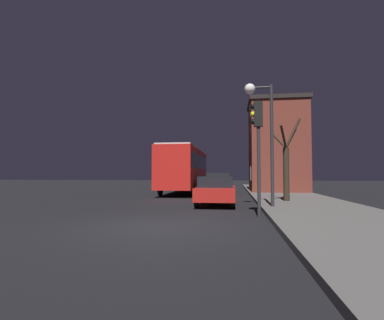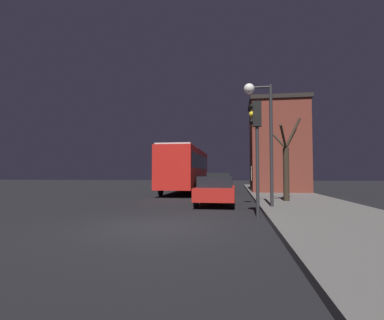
{
  "view_description": "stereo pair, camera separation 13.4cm",
  "coord_description": "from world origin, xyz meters",
  "px_view_note": "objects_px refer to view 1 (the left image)",
  "views": [
    {
      "loc": [
        2.18,
        -8.61,
        1.53
      ],
      "look_at": [
        -0.15,
        8.29,
        2.31
      ],
      "focal_mm": 28.0,
      "sensor_mm": 36.0,
      "label": 1
    },
    {
      "loc": [
        2.31,
        -8.59,
        1.53
      ],
      "look_at": [
        -0.15,
        8.29,
        2.31
      ],
      "focal_mm": 28.0,
      "sensor_mm": 36.0,
      "label": 2
    }
  ],
  "objects_px": {
    "streetlamp": "(261,116)",
    "car_mid_lane": "(219,184)",
    "bare_tree": "(287,162)",
    "car_near_lane": "(216,190)",
    "bus": "(185,167)",
    "traffic_light": "(258,134)"
  },
  "relations": [
    {
      "from": "car_near_lane",
      "to": "car_mid_lane",
      "type": "xyz_separation_m",
      "value": [
        -0.21,
        6.87,
        0.08
      ]
    },
    {
      "from": "streetlamp",
      "to": "traffic_light",
      "type": "height_order",
      "value": "streetlamp"
    },
    {
      "from": "streetlamp",
      "to": "traffic_light",
      "type": "xyz_separation_m",
      "value": [
        -0.32,
        -2.15,
        -1.03
      ]
    },
    {
      "from": "car_near_lane",
      "to": "car_mid_lane",
      "type": "height_order",
      "value": "car_mid_lane"
    },
    {
      "from": "bus",
      "to": "car_near_lane",
      "type": "bearing_deg",
      "value": -71.55
    },
    {
      "from": "bus",
      "to": "car_mid_lane",
      "type": "bearing_deg",
      "value": -37.96
    },
    {
      "from": "streetlamp",
      "to": "car_near_lane",
      "type": "bearing_deg",
      "value": 139.9
    },
    {
      "from": "car_near_lane",
      "to": "bare_tree",
      "type": "bearing_deg",
      "value": 16.71
    },
    {
      "from": "bus",
      "to": "car_near_lane",
      "type": "relative_size",
      "value": 2.65
    },
    {
      "from": "streetlamp",
      "to": "bus",
      "type": "relative_size",
      "value": 0.48
    },
    {
      "from": "car_near_lane",
      "to": "bus",
      "type": "bearing_deg",
      "value": 108.45
    },
    {
      "from": "bare_tree",
      "to": "car_near_lane",
      "type": "height_order",
      "value": "bare_tree"
    },
    {
      "from": "streetlamp",
      "to": "car_mid_lane",
      "type": "relative_size",
      "value": 1.29
    },
    {
      "from": "streetlamp",
      "to": "car_mid_lane",
      "type": "height_order",
      "value": "streetlamp"
    },
    {
      "from": "car_mid_lane",
      "to": "bare_tree",
      "type": "bearing_deg",
      "value": -57.26
    },
    {
      "from": "bare_tree",
      "to": "car_near_lane",
      "type": "bearing_deg",
      "value": -163.29
    },
    {
      "from": "bare_tree",
      "to": "car_mid_lane",
      "type": "bearing_deg",
      "value": 122.74
    },
    {
      "from": "bare_tree",
      "to": "bus",
      "type": "relative_size",
      "value": 0.39
    },
    {
      "from": "streetlamp",
      "to": "car_near_lane",
      "type": "height_order",
      "value": "streetlamp"
    },
    {
      "from": "traffic_light",
      "to": "bus",
      "type": "distance_m",
      "value": 13.76
    },
    {
      "from": "traffic_light",
      "to": "bus",
      "type": "relative_size",
      "value": 0.38
    },
    {
      "from": "streetlamp",
      "to": "car_mid_lane",
      "type": "xyz_separation_m",
      "value": [
        -2.23,
        8.56,
        -3.17
      ]
    }
  ]
}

